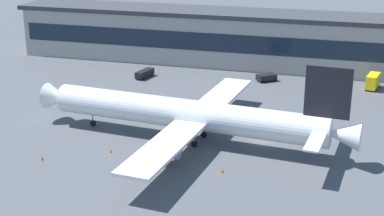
% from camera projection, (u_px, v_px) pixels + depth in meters
% --- Properties ---
extents(ground_plane, '(600.00, 600.00, 0.00)m').
position_uv_depth(ground_plane, '(263.00, 141.00, 105.38)').
color(ground_plane, '#4C4F54').
extents(terminal_building, '(159.30, 15.96, 14.67)m').
position_uv_depth(terminal_building, '(297.00, 41.00, 151.97)').
color(terminal_building, '#9E9993').
rests_on(terminal_building, ground_plane).
extents(airliner, '(61.66, 53.00, 16.60)m').
position_uv_depth(airliner, '(191.00, 115.00, 103.82)').
color(airliner, white).
rests_on(airliner, ground_plane).
extents(pushback_tractor, '(5.37, 5.04, 1.75)m').
position_uv_depth(pushback_tractor, '(267.00, 77.00, 142.20)').
color(pushback_tractor, black).
rests_on(pushback_tractor, ground_plane).
extents(belt_loader, '(3.23, 6.67, 1.95)m').
position_uv_depth(belt_loader, '(144.00, 73.00, 145.06)').
color(belt_loader, black).
rests_on(belt_loader, ground_plane).
extents(stair_truck, '(3.53, 6.35, 3.55)m').
position_uv_depth(stair_truck, '(373.00, 81.00, 135.86)').
color(stair_truck, yellow).
rests_on(stair_truck, ground_plane).
extents(traffic_cone_0, '(0.53, 0.53, 0.67)m').
position_uv_depth(traffic_cone_0, '(42.00, 158.00, 97.22)').
color(traffic_cone_0, '#F2590C').
rests_on(traffic_cone_0, ground_plane).
extents(traffic_cone_1, '(0.47, 0.47, 0.59)m').
position_uv_depth(traffic_cone_1, '(152.00, 155.00, 98.59)').
color(traffic_cone_1, '#F2590C').
rests_on(traffic_cone_1, ground_plane).
extents(traffic_cone_2, '(0.58, 0.58, 0.72)m').
position_uv_depth(traffic_cone_2, '(222.00, 171.00, 92.55)').
color(traffic_cone_2, '#F2590C').
rests_on(traffic_cone_2, ground_plane).
extents(traffic_cone_3, '(0.52, 0.52, 0.65)m').
position_uv_depth(traffic_cone_3, '(111.00, 151.00, 100.28)').
color(traffic_cone_3, '#F2590C').
rests_on(traffic_cone_3, ground_plane).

